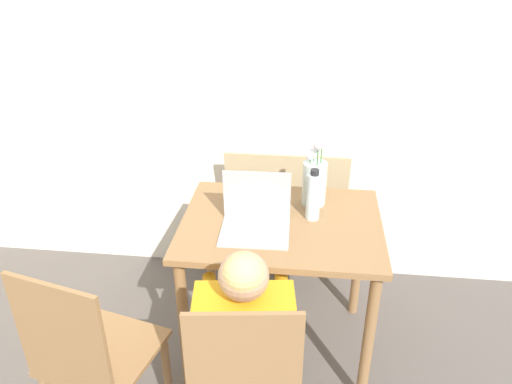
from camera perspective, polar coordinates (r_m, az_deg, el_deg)
The scene contains 8 objects.
wall_back at distance 2.76m, azimuth 0.93°, elevation 13.39°, with size 6.40×0.05×2.50m.
dining_table at distance 2.35m, azimuth 2.84°, elevation -5.83°, with size 0.91×0.71×0.76m.
chair_spare at distance 2.14m, azimuth -18.26°, elevation -17.58°, with size 0.49×0.49×0.92m.
person_seated at distance 1.92m, azimuth -1.31°, elevation -15.36°, with size 0.40×0.46×1.01m.
laptop at distance 2.21m, azimuth -0.04°, elevation -2.84°, with size 0.31×0.25×0.25m.
flower_vase at distance 2.39m, azimuth 6.69°, elevation 1.40°, with size 0.12×0.12×0.34m.
water_bottle at distance 2.27m, azimuth 6.58°, elevation -0.45°, with size 0.06×0.06×0.25m.
cardboard_panel at distance 2.97m, azimuth 3.39°, elevation -2.88°, with size 0.69×0.14×0.86m.
Camera 1 is at (0.26, -0.44, 1.95)m, focal length 35.00 mm.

